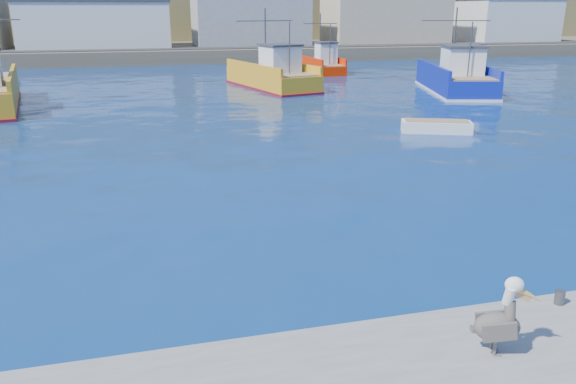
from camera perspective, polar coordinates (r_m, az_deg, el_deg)
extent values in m
plane|color=navy|center=(14.41, 7.40, -7.98)|extent=(260.00, 260.00, 0.00)
cylinder|color=#4C4C4C|center=(13.00, 25.88, -9.60)|extent=(0.20, 0.20, 0.30)
cube|color=brown|center=(84.29, -11.43, 13.99)|extent=(160.00, 30.00, 1.60)
cube|color=olive|center=(110.07, -12.50, 17.52)|extent=(180.00, 40.00, 14.00)
cube|color=#2D2D2D|center=(73.28, -10.91, 14.13)|extent=(150.00, 5.00, 0.10)
cube|color=silver|center=(79.14, -18.87, 15.75)|extent=(18.00, 11.00, 5.50)
cube|color=#333338|center=(79.13, -19.10, 17.94)|extent=(18.36, 11.22, 0.60)
cube|color=gray|center=(80.39, -3.93, 17.00)|extent=(15.00, 10.00, 6.50)
cube|color=tan|center=(86.37, 9.83, 17.20)|extent=(17.00, 9.00, 7.50)
cube|color=silver|center=(96.24, 21.19, 15.91)|extent=(13.00, 10.00, 6.00)
cube|color=orange|center=(42.84, -26.24, 10.48)|extent=(2.17, 12.14, 0.70)
cube|color=orange|center=(47.99, -1.70, 11.36)|extent=(6.10, 11.19, 1.38)
cube|color=orange|center=(48.67, 0.15, 12.69)|extent=(2.70, 10.16, 0.70)
cube|color=orange|center=(47.13, -3.63, 12.48)|extent=(2.70, 10.16, 0.70)
cube|color=maroon|center=(48.06, -1.69, 10.60)|extent=(6.22, 11.41, 0.25)
cube|color=#8C7251|center=(47.90, -1.71, 12.24)|extent=(5.72, 10.70, 0.10)
cube|color=white|center=(46.40, -0.81, 13.36)|extent=(3.13, 3.19, 2.00)
cube|color=#333338|center=(46.32, -0.82, 14.71)|extent=(3.38, 3.55, 0.15)
cylinder|color=#4C4C4C|center=(48.67, -2.32, 15.22)|extent=(0.15, 0.15, 5.00)
cylinder|color=#4C4C4C|center=(44.93, 0.16, 14.36)|extent=(0.12, 0.12, 4.00)
cylinder|color=#4C4C4C|center=(48.62, -2.34, 16.98)|extent=(5.00, 1.31, 0.08)
cube|color=#0E1F96|center=(47.66, 16.55, 10.63)|extent=(6.67, 11.68, 1.44)
cube|color=#0E1F96|center=(48.06, 18.80, 11.76)|extent=(3.11, 10.50, 0.70)
cube|color=#0E1F96|center=(47.10, 14.49, 12.03)|extent=(3.11, 10.50, 0.70)
cube|color=silver|center=(47.75, 16.48, 9.83)|extent=(6.80, 11.92, 0.25)
cube|color=#8C7251|center=(47.58, 16.64, 11.54)|extent=(6.25, 11.17, 0.10)
cube|color=white|center=(45.89, 17.30, 12.59)|extent=(3.35, 3.38, 2.00)
cube|color=#333338|center=(45.82, 17.43, 13.96)|extent=(3.62, 3.75, 0.15)
cylinder|color=#4C4C4C|center=(48.46, 16.56, 14.57)|extent=(0.15, 0.15, 5.00)
cylinder|color=#4C4C4C|center=(44.24, 18.00, 13.52)|extent=(0.12, 0.12, 4.00)
cylinder|color=#4C4C4C|center=(48.41, 16.72, 16.34)|extent=(5.24, 1.52, 0.08)
cube|color=red|center=(59.68, 3.47, 12.43)|extent=(3.00, 7.13, 0.91)
cube|color=red|center=(60.06, 4.62, 13.21)|extent=(0.53, 6.85, 0.70)
cube|color=red|center=(59.18, 2.34, 13.18)|extent=(0.53, 6.85, 0.70)
cube|color=#8C7251|center=(59.63, 3.48, 12.91)|extent=(2.78, 6.84, 0.10)
cube|color=white|center=(58.57, 3.88, 13.84)|extent=(1.93, 1.85, 2.00)
cube|color=#333338|center=(58.50, 3.91, 14.91)|extent=(2.07, 2.06, 0.15)
cylinder|color=#4C4C4C|center=(60.12, 3.28, 15.30)|extent=(0.13, 0.13, 5.00)
cylinder|color=#4C4C4C|center=(57.54, 4.29, 14.65)|extent=(0.11, 0.11, 4.00)
cylinder|color=#4C4C4C|center=(60.06, 3.31, 16.72)|extent=(3.67, 0.28, 0.08)
cube|color=silver|center=(31.30, 14.81, 6.30)|extent=(3.87, 2.57, 0.73)
cube|color=#8C7251|center=(31.22, 14.87, 7.01)|extent=(3.43, 2.18, 0.07)
cylinder|color=#595451|center=(10.83, 20.26, -14.63)|extent=(0.08, 0.08, 0.28)
cube|color=#595451|center=(10.92, 20.44, -15.20)|extent=(0.16, 0.15, 0.02)
cylinder|color=#595451|center=(10.97, 19.98, -14.15)|extent=(0.08, 0.08, 0.28)
cube|color=#595451|center=(11.06, 20.16, -14.71)|extent=(0.16, 0.15, 0.02)
ellipsoid|color=#38332D|center=(10.73, 20.46, -12.73)|extent=(0.91, 0.68, 0.55)
cube|color=#38332D|center=(10.53, 20.70, -13.20)|extent=(0.61, 0.23, 0.40)
cube|color=#38332D|center=(10.88, 20.00, -12.06)|extent=(0.61, 0.23, 0.40)
cube|color=#38332D|center=(10.65, 18.58, -13.13)|extent=(0.25, 0.20, 0.12)
cylinder|color=#38332D|center=(10.64, 21.62, -11.27)|extent=(0.26, 0.33, 0.44)
cylinder|color=white|center=(10.48, 21.57, -9.72)|extent=(0.25, 0.32, 0.41)
ellipsoid|color=white|center=(10.41, 22.02, -8.72)|extent=(0.38, 0.33, 0.28)
cone|color=gold|center=(10.57, 23.20, -9.51)|extent=(0.57, 0.29, 0.38)
cube|color=tan|center=(10.55, 22.66, -9.72)|extent=(0.34, 0.14, 0.24)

